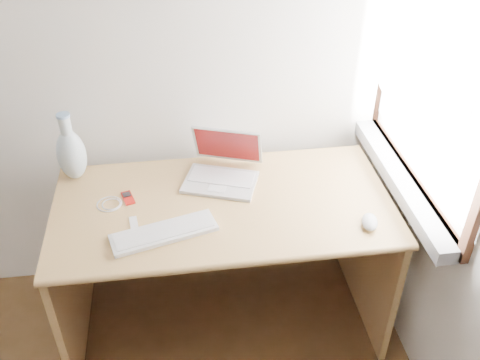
{
  "coord_description": "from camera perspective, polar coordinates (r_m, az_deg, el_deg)",
  "views": [
    {
      "loc": [
        0.77,
        -0.42,
        2.11
      ],
      "look_at": [
        1.02,
        1.35,
        0.82
      ],
      "focal_mm": 40.0,
      "sensor_mm": 36.0,
      "label": 1
    }
  ],
  "objects": [
    {
      "name": "external_keyboard",
      "position": [
        2.07,
        -8.1,
        -5.55
      ],
      "size": [
        0.42,
        0.22,
        0.02
      ],
      "rotation": [
        0.0,
        0.0,
        0.26
      ],
      "color": "white",
      "rests_on": "desk"
    },
    {
      "name": "ipod",
      "position": [
        2.28,
        -11.87,
        -1.88
      ],
      "size": [
        0.07,
        0.1,
        0.01
      ],
      "rotation": [
        0.0,
        0.0,
        0.29
      ],
      "color": "#A7110B",
      "rests_on": "desk"
    },
    {
      "name": "desk",
      "position": [
        2.41,
        -1.97,
        -5.14
      ],
      "size": [
        1.4,
        0.7,
        0.74
      ],
      "color": "tan",
      "rests_on": "floor"
    },
    {
      "name": "remote",
      "position": [
        2.14,
        -11.27,
        -4.54
      ],
      "size": [
        0.04,
        0.08,
        0.01
      ],
      "primitive_type": "cube",
      "rotation": [
        0.0,
        0.0,
        0.13
      ],
      "color": "white",
      "rests_on": "desk"
    },
    {
      "name": "laptop",
      "position": [
        2.32,
        -2.23,
        1.17
      ],
      "size": [
        0.36,
        0.35,
        0.21
      ],
      "rotation": [
        0.0,
        0.0,
        -0.35
      ],
      "color": "silver",
      "rests_on": "desk"
    },
    {
      "name": "mouse",
      "position": [
        2.15,
        13.67,
        -4.36
      ],
      "size": [
        0.09,
        0.12,
        0.04
      ],
      "primitive_type": "ellipsoid",
      "rotation": [
        0.0,
        0.0,
        -0.28
      ],
      "color": "silver",
      "rests_on": "desk"
    },
    {
      "name": "window",
      "position": [
        2.13,
        19.56,
        10.82
      ],
      "size": [
        0.11,
        0.99,
        1.1
      ],
      "color": "white",
      "rests_on": "right_wall"
    },
    {
      "name": "cable_coil",
      "position": [
        2.26,
        -13.77,
        -2.51
      ],
      "size": [
        0.13,
        0.13,
        0.01
      ],
      "primitive_type": "torus",
      "rotation": [
        0.0,
        0.0,
        0.27
      ],
      "color": "white",
      "rests_on": "desk"
    },
    {
      "name": "vase",
      "position": [
        2.39,
        -17.57,
        2.78
      ],
      "size": [
        0.12,
        0.12,
        0.31
      ],
      "color": "silver",
      "rests_on": "desk"
    }
  ]
}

